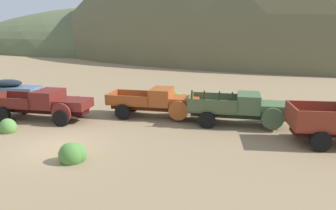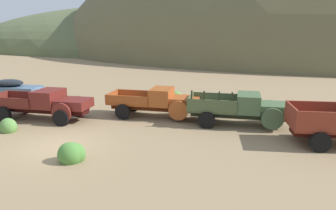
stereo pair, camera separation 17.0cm
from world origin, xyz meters
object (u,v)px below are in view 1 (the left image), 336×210
object	(u,v)px
car_chalk_blue	(13,89)
truck_weathered_green	(245,108)
truck_oxide_orange	(160,102)
truck_oxblood	(48,104)

from	to	relation	value
car_chalk_blue	truck_weathered_green	size ratio (longest dim) A/B	0.83
car_chalk_blue	truck_oxide_orange	bearing A→B (deg)	-13.36
truck_oxide_orange	truck_weathered_green	size ratio (longest dim) A/B	0.99
truck_oxide_orange	car_chalk_blue	bearing A→B (deg)	168.47
truck_oxide_orange	truck_weathered_green	distance (m)	5.36
truck_oxblood	truck_oxide_orange	distance (m)	6.99
truck_weathered_green	truck_oxblood	bearing A→B (deg)	-172.70
car_chalk_blue	truck_oxblood	xyz separation A→B (m)	(6.62, -4.43, 0.18)
truck_oxblood	truck_oxide_orange	xyz separation A→B (m)	(6.50, 2.59, 0.01)
car_chalk_blue	truck_weathered_green	world-z (taller)	truck_weathered_green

